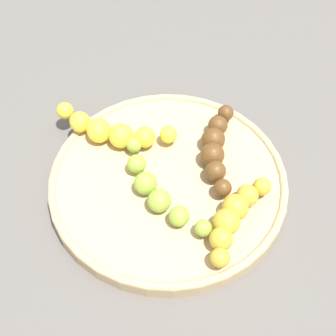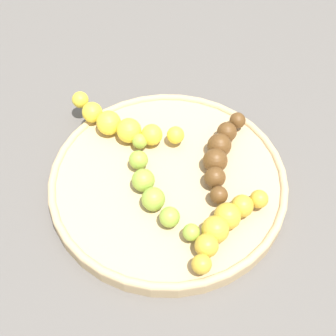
{
  "view_description": "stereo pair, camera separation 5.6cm",
  "coord_description": "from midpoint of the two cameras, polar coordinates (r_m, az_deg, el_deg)",
  "views": [
    {
      "loc": [
        -0.28,
        0.2,
        0.48
      ],
      "look_at": [
        0.0,
        0.0,
        0.04
      ],
      "focal_mm": 48.84,
      "sensor_mm": 36.0,
      "label": 1
    },
    {
      "loc": [
        -0.3,
        0.15,
        0.48
      ],
      "look_at": [
        0.0,
        0.0,
        0.04
      ],
      "focal_mm": 48.84,
      "sensor_mm": 36.0,
      "label": 2
    }
  ],
  "objects": [
    {
      "name": "ground_plane",
      "position": [
        0.59,
        -2.71,
        -2.45
      ],
      "size": [
        2.4,
        2.4,
        0.0
      ],
      "primitive_type": "plane",
      "color": "#56514C"
    },
    {
      "name": "banana_spotted",
      "position": [
        0.52,
        5.23,
        -6.22
      ],
      "size": [
        0.07,
        0.12,
        0.03
      ],
      "rotation": [
        0.0,
        0.0,
        0.4
      ],
      "color": "gold",
      "rests_on": "fruit_bowl"
    },
    {
      "name": "fruit_bowl",
      "position": [
        0.58,
        -2.76,
        -1.75
      ],
      "size": [
        0.3,
        0.3,
        0.02
      ],
      "color": "tan",
      "rests_on": "ground_plane"
    },
    {
      "name": "banana_yellow",
      "position": [
        0.61,
        -9.67,
        4.53
      ],
      "size": [
        0.14,
        0.11,
        0.03
      ],
      "rotation": [
        0.0,
        0.0,
        2.21
      ],
      "color": "yellow",
      "rests_on": "fruit_bowl"
    },
    {
      "name": "banana_overripe",
      "position": [
        0.58,
        3.3,
        2.43
      ],
      "size": [
        0.11,
        0.11,
        0.03
      ],
      "rotation": [
        0.0,
        0.0,
        0.84
      ],
      "color": "#593819",
      "rests_on": "fruit_bowl"
    },
    {
      "name": "banana_green",
      "position": [
        0.54,
        -4.43,
        -2.87
      ],
      "size": [
        0.17,
        0.05,
        0.03
      ],
      "rotation": [
        0.0,
        0.0,
        1.54
      ],
      "color": "#8CAD38",
      "rests_on": "fruit_bowl"
    }
  ]
}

